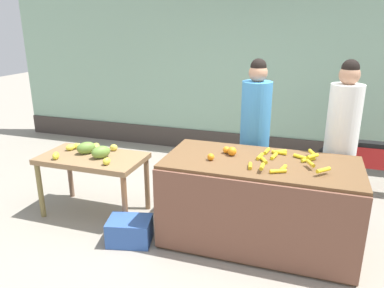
{
  "coord_description": "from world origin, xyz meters",
  "views": [
    {
      "loc": [
        0.81,
        -3.42,
        2.18
      ],
      "look_at": [
        -0.37,
        0.15,
        0.94
      ],
      "focal_mm": 34.47,
      "sensor_mm": 36.0,
      "label": 1
    }
  ],
  "objects_px": {
    "vendor_woman_blue_shirt": "(255,137)",
    "produce_sack": "(180,180)",
    "parked_motorcycle": "(375,165)",
    "produce_crate": "(130,231)",
    "vendor_woman_white_shirt": "(340,145)"
  },
  "relations": [
    {
      "from": "vendor_woman_blue_shirt",
      "to": "vendor_woman_white_shirt",
      "type": "bearing_deg",
      "value": -2.8
    },
    {
      "from": "vendor_woman_blue_shirt",
      "to": "produce_sack",
      "type": "distance_m",
      "value": 1.11
    },
    {
      "from": "parked_motorcycle",
      "to": "produce_sack",
      "type": "distance_m",
      "value": 2.59
    },
    {
      "from": "parked_motorcycle",
      "to": "produce_sack",
      "type": "bearing_deg",
      "value": -156.87
    },
    {
      "from": "parked_motorcycle",
      "to": "produce_sack",
      "type": "xyz_separation_m",
      "value": [
        -2.38,
        -1.02,
        -0.12
      ]
    },
    {
      "from": "parked_motorcycle",
      "to": "produce_crate",
      "type": "height_order",
      "value": "parked_motorcycle"
    },
    {
      "from": "produce_sack",
      "to": "vendor_woman_white_shirt",
      "type": "bearing_deg",
      "value": 0.62
    },
    {
      "from": "vendor_woman_white_shirt",
      "to": "parked_motorcycle",
      "type": "bearing_deg",
      "value": 61.38
    },
    {
      "from": "produce_crate",
      "to": "produce_sack",
      "type": "bearing_deg",
      "value": 81.09
    },
    {
      "from": "produce_sack",
      "to": "produce_crate",
      "type": "bearing_deg",
      "value": -98.91
    },
    {
      "from": "produce_crate",
      "to": "produce_sack",
      "type": "xyz_separation_m",
      "value": [
        0.17,
        1.08,
        0.15
      ]
    },
    {
      "from": "parked_motorcycle",
      "to": "produce_crate",
      "type": "relative_size",
      "value": 3.64
    },
    {
      "from": "vendor_woman_white_shirt",
      "to": "vendor_woman_blue_shirt",
      "type": "bearing_deg",
      "value": 177.2
    },
    {
      "from": "vendor_woman_blue_shirt",
      "to": "produce_crate",
      "type": "distance_m",
      "value": 1.75
    },
    {
      "from": "parked_motorcycle",
      "to": "produce_crate",
      "type": "bearing_deg",
      "value": -140.59
    }
  ]
}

